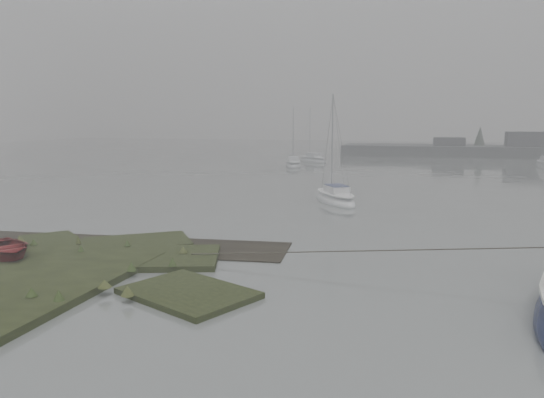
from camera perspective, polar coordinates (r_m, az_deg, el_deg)
The scene contains 5 objects.
ground at distance 44.29m, azimuth 7.14°, elevation 2.19°, with size 160.00×160.00×0.00m, color slate.
sailboat_white at distance 31.53m, azimuth 6.82°, elevation 0.01°, with size 3.84×4.99×6.86m.
sailboat_far_a at distance 55.36m, azimuth 2.30°, elevation 3.73°, with size 2.78×4.94×6.63m.
sailboat_far_c at distance 61.26m, azimuth 4.40°, elevation 4.18°, with size 4.54×4.51×6.79m.
dinghy at distance 20.39m, azimuth -26.77°, elevation -4.72°, with size 2.02×2.83×0.59m, color maroon.
Camera 1 is at (6.61, -13.53, 4.88)m, focal length 35.00 mm.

